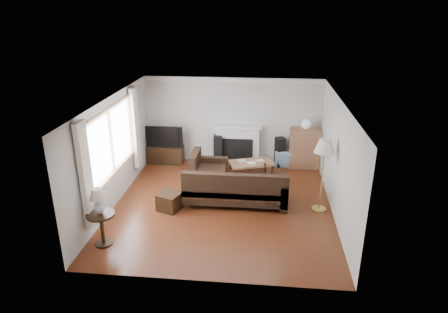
# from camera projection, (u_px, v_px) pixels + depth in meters

# --- Properties ---
(room) EXTENTS (5.10, 5.60, 2.54)m
(room) POSITION_uv_depth(u_px,v_px,m) (223.00, 155.00, 8.89)
(room) COLOR #562613
(room) RESTS_ON ground
(window) EXTENTS (0.12, 2.74, 1.54)m
(window) POSITION_uv_depth(u_px,v_px,m) (112.00, 142.00, 8.83)
(window) COLOR brown
(window) RESTS_ON room
(curtain_near) EXTENTS (0.10, 0.35, 2.10)m
(curtain_near) POSITION_uv_depth(u_px,v_px,m) (86.00, 176.00, 7.47)
(curtain_near) COLOR silver
(curtain_near) RESTS_ON room
(curtain_far) EXTENTS (0.10, 0.35, 2.10)m
(curtain_far) POSITION_uv_depth(u_px,v_px,m) (136.00, 128.00, 10.29)
(curtain_far) COLOR silver
(curtain_far) RESTS_ON room
(fireplace) EXTENTS (1.40, 0.26, 1.15)m
(fireplace) POSITION_uv_depth(u_px,v_px,m) (237.00, 145.00, 11.56)
(fireplace) COLOR white
(fireplace) RESTS_ON room
(tv_stand) EXTENTS (1.04, 0.47, 0.52)m
(tv_stand) POSITION_uv_depth(u_px,v_px,m) (166.00, 154.00, 11.74)
(tv_stand) COLOR black
(tv_stand) RESTS_ON ground
(television) EXTENTS (1.07, 0.14, 0.62)m
(television) POSITION_uv_depth(u_px,v_px,m) (165.00, 136.00, 11.53)
(television) COLOR black
(television) RESTS_ON tv_stand
(speaker_left) EXTENTS (0.25, 0.29, 0.86)m
(speaker_left) POSITION_uv_depth(u_px,v_px,m) (218.00, 150.00, 11.59)
(speaker_left) COLOR black
(speaker_left) RESTS_ON ground
(speaker_right) EXTENTS (0.33, 0.35, 0.85)m
(speaker_right) POSITION_uv_depth(u_px,v_px,m) (280.00, 152.00, 11.41)
(speaker_right) COLOR black
(speaker_right) RESTS_ON ground
(bookshelf) EXTENTS (0.84, 0.40, 1.15)m
(bookshelf) POSITION_uv_depth(u_px,v_px,m) (304.00, 148.00, 11.27)
(bookshelf) COLOR #906042
(bookshelf) RESTS_ON ground
(globe_lamp) EXTENTS (0.27, 0.27, 0.27)m
(globe_lamp) POSITION_uv_depth(u_px,v_px,m) (306.00, 124.00, 11.01)
(globe_lamp) COLOR white
(globe_lamp) RESTS_ON bookshelf
(sectional_sofa) EXTENTS (2.59, 1.90, 0.84)m
(sectional_sofa) POSITION_uv_depth(u_px,v_px,m) (236.00, 187.00, 9.28)
(sectional_sofa) COLOR black
(sectional_sofa) RESTS_ON ground
(coffee_table) EXTENTS (1.31, 0.99, 0.45)m
(coffee_table) POSITION_uv_depth(u_px,v_px,m) (251.00, 170.00, 10.72)
(coffee_table) COLOR #8D6543
(coffee_table) RESTS_ON ground
(footstool) EXTENTS (0.60, 0.60, 0.39)m
(footstool) POSITION_uv_depth(u_px,v_px,m) (170.00, 201.00, 9.07)
(footstool) COLOR black
(footstool) RESTS_ON ground
(floor_lamp) EXTENTS (0.51, 0.51, 1.71)m
(floor_lamp) POSITION_uv_depth(u_px,v_px,m) (322.00, 175.00, 8.82)
(floor_lamp) COLOR gold
(floor_lamp) RESTS_ON ground
(side_table) EXTENTS (0.54, 0.54, 0.68)m
(side_table) POSITION_uv_depth(u_px,v_px,m) (102.00, 229.00, 7.71)
(side_table) COLOR black
(side_table) RESTS_ON ground
(table_lamp) EXTENTS (0.32, 0.32, 0.52)m
(table_lamp) POSITION_uv_depth(u_px,v_px,m) (99.00, 202.00, 7.49)
(table_lamp) COLOR silver
(table_lamp) RESTS_ON side_table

